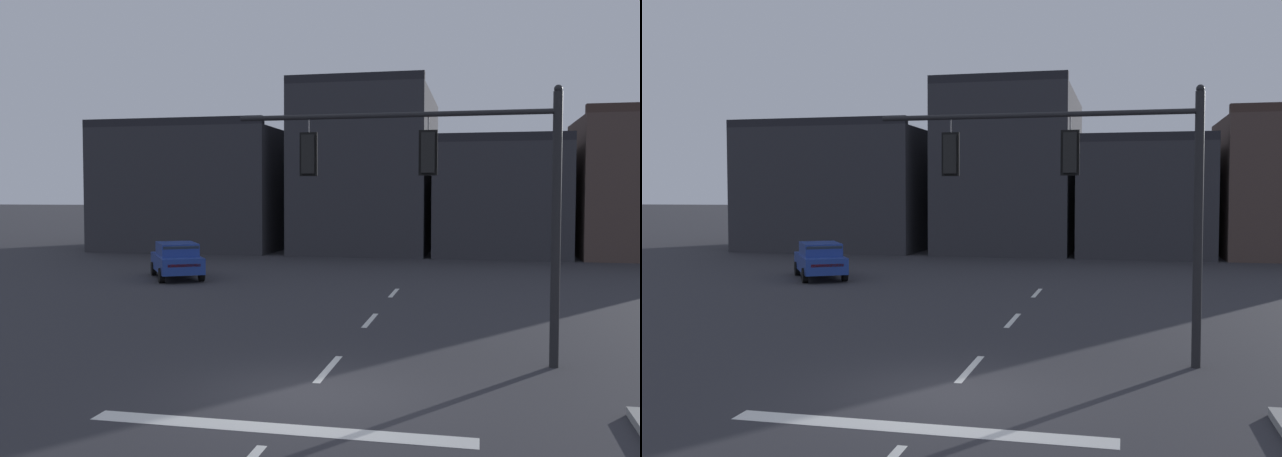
% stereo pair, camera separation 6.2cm
% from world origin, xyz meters
% --- Properties ---
extents(ground_plane, '(400.00, 400.00, 0.00)m').
position_xyz_m(ground_plane, '(0.00, 0.00, 0.00)').
color(ground_plane, '#2B2B30').
extents(stop_bar_paint, '(6.40, 0.50, 0.01)m').
position_xyz_m(stop_bar_paint, '(0.00, -2.00, 0.00)').
color(stop_bar_paint, silver).
rests_on(stop_bar_paint, ground).
extents(lane_centreline, '(0.16, 26.40, 0.01)m').
position_xyz_m(lane_centreline, '(0.00, 2.00, 0.00)').
color(lane_centreline, silver).
rests_on(lane_centreline, ground).
extents(signal_mast_near_side, '(7.29, 0.36, 6.14)m').
position_xyz_m(signal_mast_near_side, '(2.59, 3.25, 4.15)').
color(signal_mast_near_side, black).
rests_on(signal_mast_near_side, ground).
extents(car_lot_nearside, '(3.87, 4.68, 1.61)m').
position_xyz_m(car_lot_nearside, '(-10.03, 16.49, 0.86)').
color(car_lot_nearside, navy).
rests_on(car_lot_nearside, ground).
extents(building_row, '(39.70, 13.70, 10.85)m').
position_xyz_m(building_row, '(-3.56, 34.16, 4.33)').
color(building_row, '#2D2D33').
rests_on(building_row, ground).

